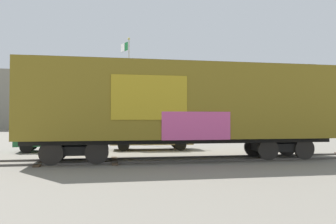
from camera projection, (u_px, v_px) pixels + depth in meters
name	position (u px, v px, depth m)	size (l,w,h in m)	color
ground_plane	(192.00, 160.00, 14.34)	(260.00, 260.00, 0.00)	slate
track	(201.00, 159.00, 14.39)	(60.02, 3.87, 0.08)	#4C4742
freight_car	(183.00, 104.00, 14.30)	(13.28, 3.36, 4.29)	olive
flagpole	(128.00, 79.00, 23.91)	(0.57, 1.23, 7.66)	silver
hillside	(115.00, 105.00, 75.68)	(110.26, 32.14, 14.46)	gray
parked_car_green	(55.00, 136.00, 18.37)	(4.24, 2.04, 1.66)	#1E5933
parked_car_tan	(151.00, 136.00, 19.32)	(4.82, 2.24, 1.49)	#9E8966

